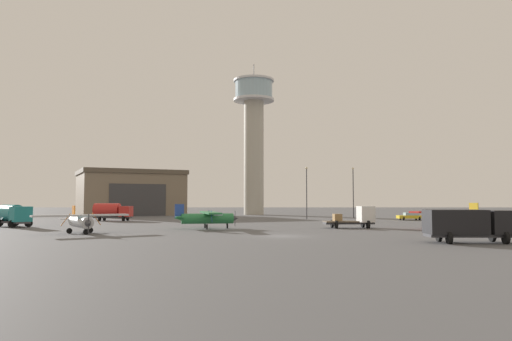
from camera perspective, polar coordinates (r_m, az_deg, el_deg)
The scene contains 13 objects.
ground_plane at distance 47.14m, azimuth 3.23°, elevation -7.87°, with size 400.00×400.00×0.00m, color #545456.
control_tower at distance 119.44m, azimuth -0.27°, elevation 4.96°, with size 10.15×10.15×37.98m.
hangar at distance 120.13m, azimuth -14.92°, elevation -2.61°, with size 30.12×28.38×10.72m.
airplane_red at distance 63.36m, azimuth 22.21°, elevation -5.16°, with size 10.47×8.36×3.23m.
airplane_green at distance 59.52m, azimuth -5.93°, elevation -5.60°, with size 8.11×10.39×3.06m.
airplane_silver at distance 54.36m, azimuth -20.34°, elevation -5.65°, with size 9.00×7.54×2.93m.
truck_flatbed_white at distance 62.27m, azimuth 12.04°, elevation -5.54°, with size 6.47×3.55×2.78m.
truck_fuel_tanker_teal at distance 71.40m, azimuth -27.11°, elevation -4.70°, with size 6.23×5.80×2.95m.
truck_box_black at distance 43.18m, azimuth 24.12°, elevation -5.83°, with size 6.96×3.36×2.73m.
truck_fuel_tanker_red at distance 86.20m, azimuth -16.88°, elevation -4.68°, with size 6.51×3.42×3.04m.
car_yellow at distance 89.31m, azimuth 18.02°, elevation -5.22°, with size 4.45×2.46×1.37m.
light_post_west at distance 89.53m, azimuth 6.10°, elevation -2.16°, with size 0.44×0.44×9.83m.
light_post_north at distance 98.18m, azimuth 11.59°, elevation -2.11°, with size 0.44×0.44×10.25m.
Camera 1 is at (-2.36, -46.95, 3.48)m, focal length 33.32 mm.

